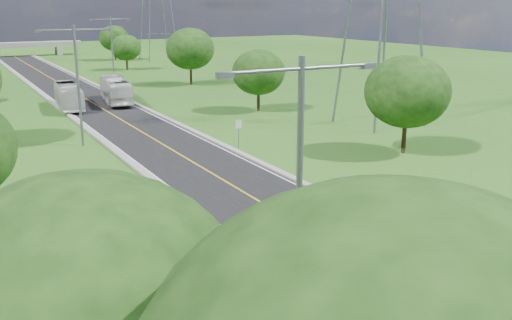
# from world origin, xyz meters

# --- Properties ---
(ground) EXTENTS (260.00, 260.00, 0.00)m
(ground) POSITION_xyz_m (0.00, 60.00, 0.00)
(ground) COLOR #234F16
(ground) RESTS_ON ground
(road) EXTENTS (8.00, 150.00, 0.06)m
(road) POSITION_xyz_m (0.00, 66.00, 0.03)
(road) COLOR black
(road) RESTS_ON ground
(curb_left) EXTENTS (0.50, 150.00, 0.22)m
(curb_left) POSITION_xyz_m (-4.25, 66.00, 0.11)
(curb_left) COLOR gray
(curb_left) RESTS_ON ground
(curb_right) EXTENTS (0.50, 150.00, 0.22)m
(curb_right) POSITION_xyz_m (4.25, 66.00, 0.11)
(curb_right) COLOR gray
(curb_right) RESTS_ON ground
(speed_limit_sign) EXTENTS (0.55, 0.09, 2.40)m
(speed_limit_sign) POSITION_xyz_m (5.20, 37.98, 1.60)
(speed_limit_sign) COLOR slate
(speed_limit_sign) RESTS_ON ground
(overpass) EXTENTS (30.00, 3.00, 3.20)m
(overpass) POSITION_xyz_m (0.00, 140.00, 2.41)
(overpass) COLOR gray
(overpass) RESTS_ON ground
(streetlight_near_left) EXTENTS (5.90, 0.25, 10.00)m
(streetlight_near_left) POSITION_xyz_m (-6.00, 12.00, 5.94)
(streetlight_near_left) COLOR slate
(streetlight_near_left) RESTS_ON ground
(streetlight_mid_left) EXTENTS (5.90, 0.25, 10.00)m
(streetlight_mid_left) POSITION_xyz_m (-6.00, 45.00, 5.94)
(streetlight_mid_left) COLOR slate
(streetlight_mid_left) RESTS_ON ground
(streetlight_far_right) EXTENTS (5.90, 0.25, 10.00)m
(streetlight_far_right) POSITION_xyz_m (6.00, 78.00, 5.94)
(streetlight_far_right) COLOR slate
(streetlight_far_right) RESTS_ON ground
(tree_la) EXTENTS (7.14, 7.14, 8.30)m
(tree_la) POSITION_xyz_m (-14.00, 8.00, 5.27)
(tree_la) COLOR black
(tree_la) RESTS_ON ground
(tree_rb) EXTENTS (6.72, 6.72, 7.82)m
(tree_rb) POSITION_xyz_m (16.00, 30.00, 4.95)
(tree_rb) COLOR black
(tree_rb) RESTS_ON ground
(tree_rc) EXTENTS (5.88, 5.88, 6.84)m
(tree_rc) POSITION_xyz_m (15.00, 52.00, 4.33)
(tree_rc) COLOR black
(tree_rc) RESTS_ON ground
(tree_rd) EXTENTS (7.14, 7.14, 8.30)m
(tree_rd) POSITION_xyz_m (17.00, 76.00, 5.27)
(tree_rd) COLOR black
(tree_rd) RESTS_ON ground
(tree_re) EXTENTS (5.46, 5.46, 6.35)m
(tree_re) POSITION_xyz_m (14.50, 100.00, 4.02)
(tree_re) COLOR black
(tree_re) RESTS_ON ground
(tree_rf) EXTENTS (6.30, 6.30, 7.33)m
(tree_rf) POSITION_xyz_m (18.00, 120.00, 4.64)
(tree_rf) COLOR black
(tree_rf) RESTS_ON ground
(bus_outbound) EXTENTS (4.05, 11.12, 3.03)m
(bus_outbound) POSITION_xyz_m (2.58, 65.13, 1.57)
(bus_outbound) COLOR silver
(bus_outbound) RESTS_ON road
(bus_inbound) EXTENTS (3.38, 10.29, 2.82)m
(bus_inbound) POSITION_xyz_m (-3.20, 63.98, 1.47)
(bus_inbound) COLOR silver
(bus_inbound) RESTS_ON road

